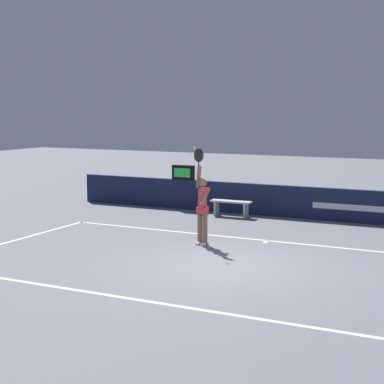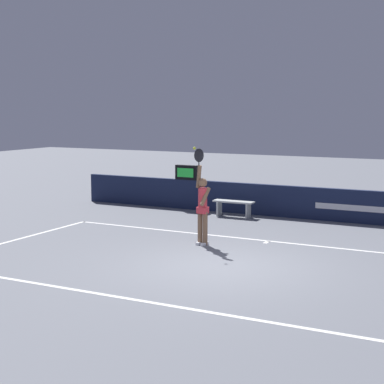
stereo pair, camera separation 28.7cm
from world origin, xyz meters
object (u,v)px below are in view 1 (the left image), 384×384
object	(u,v)px
courtside_bench_near	(231,205)
tennis_player	(202,205)
speed_display	(183,172)
tennis_ball	(195,148)

from	to	relation	value
courtside_bench_near	tennis_player	bearing A→B (deg)	-77.56
speed_display	courtside_bench_near	size ratio (longest dim) A/B	0.59
speed_display	tennis_player	bearing A→B (deg)	-58.21
tennis_player	tennis_ball	size ratio (longest dim) A/B	35.82
tennis_player	tennis_ball	bearing A→B (deg)	-105.09
speed_display	courtside_bench_near	xyz separation A→B (m)	(2.04, -0.70, -0.87)
speed_display	tennis_player	distance (m)	5.55
speed_display	tennis_player	world-z (taller)	tennis_player
tennis_ball	courtside_bench_near	bearing A→B (deg)	100.66
tennis_player	courtside_bench_near	xyz separation A→B (m)	(-0.89, 4.02, -0.63)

